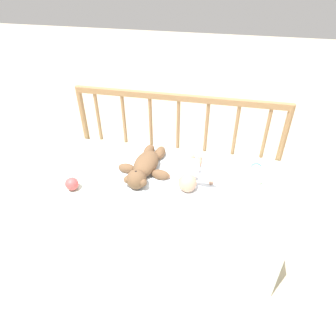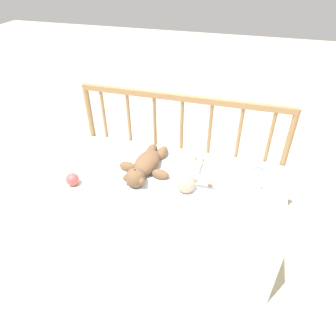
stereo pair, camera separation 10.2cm
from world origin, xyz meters
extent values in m
plane|color=#C6B293|center=(0.00, 0.00, 0.00)|extent=(12.00, 12.00, 0.00)
cube|color=silver|center=(0.00, 0.00, 0.27)|extent=(1.34, 0.62, 0.53)
cylinder|color=#997047|center=(-0.65, 0.33, 0.45)|extent=(0.04, 0.04, 0.91)
cylinder|color=#997047|center=(0.65, 0.33, 0.45)|extent=(0.04, 0.04, 0.91)
cube|color=#997047|center=(0.00, 0.33, 0.89)|extent=(1.30, 0.03, 0.04)
cylinder|color=#997047|center=(-0.54, 0.33, 0.70)|extent=(0.02, 0.02, 0.34)
cylinder|color=#997047|center=(-0.36, 0.33, 0.70)|extent=(0.02, 0.02, 0.34)
cylinder|color=#997047|center=(-0.18, 0.33, 0.70)|extent=(0.02, 0.02, 0.34)
cylinder|color=#997047|center=(0.00, 0.33, 0.70)|extent=(0.02, 0.02, 0.34)
cylinder|color=#997047|center=(0.18, 0.33, 0.70)|extent=(0.02, 0.02, 0.34)
cylinder|color=#997047|center=(0.36, 0.33, 0.70)|extent=(0.02, 0.02, 0.34)
cylinder|color=#997047|center=(0.54, 0.33, 0.70)|extent=(0.02, 0.02, 0.34)
cube|color=white|center=(-0.01, 0.04, 0.54)|extent=(0.77, 0.50, 0.01)
ellipsoid|color=brown|center=(-0.14, 0.04, 0.58)|extent=(0.15, 0.25, 0.10)
sphere|color=brown|center=(-0.15, -0.12, 0.59)|extent=(0.11, 0.11, 0.11)
sphere|color=beige|center=(-0.15, -0.12, 0.62)|extent=(0.05, 0.05, 0.05)
sphere|color=black|center=(-0.15, -0.12, 0.64)|extent=(0.02, 0.02, 0.02)
sphere|color=brown|center=(-0.11, -0.14, 0.59)|extent=(0.04, 0.04, 0.04)
sphere|color=brown|center=(-0.20, -0.13, 0.59)|extent=(0.04, 0.04, 0.04)
ellipsoid|color=brown|center=(-0.04, -0.02, 0.56)|extent=(0.11, 0.07, 0.06)
ellipsoid|color=brown|center=(-0.25, 0.00, 0.56)|extent=(0.11, 0.07, 0.06)
ellipsoid|color=brown|center=(-0.09, 0.19, 0.57)|extent=(0.07, 0.12, 0.06)
ellipsoid|color=brown|center=(-0.16, 0.20, 0.57)|extent=(0.07, 0.12, 0.06)
ellipsoid|color=white|center=(0.13, 0.04, 0.58)|extent=(0.10, 0.19, 0.09)
sphere|color=tan|center=(0.13, -0.09, 0.58)|extent=(0.10, 0.10, 0.10)
ellipsoid|color=white|center=(0.22, -0.06, 0.62)|extent=(0.12, 0.04, 0.03)
ellipsoid|color=white|center=(0.05, 0.00, 0.55)|extent=(0.12, 0.04, 0.03)
sphere|color=tan|center=(0.25, -0.01, 0.55)|extent=(0.03, 0.03, 0.03)
sphere|color=tan|center=(0.01, -0.01, 0.55)|extent=(0.03, 0.03, 0.03)
ellipsoid|color=tan|center=(0.16, 0.15, 0.55)|extent=(0.04, 0.13, 0.04)
ellipsoid|color=tan|center=(0.11, 0.15, 0.55)|extent=(0.04, 0.13, 0.04)
sphere|color=tan|center=(0.16, 0.22, 0.55)|extent=(0.03, 0.03, 0.03)
sphere|color=tan|center=(0.12, 0.22, 0.55)|extent=(0.03, 0.03, 0.03)
cylinder|color=#F4E5CC|center=(0.50, 0.10, 0.56)|extent=(0.06, 0.12, 0.06)
cylinder|color=#4C99D8|center=(0.50, 0.16, 0.56)|extent=(0.06, 0.02, 0.06)
sphere|color=#EAC67F|center=(0.50, 0.18, 0.56)|extent=(0.04, 0.04, 0.04)
sphere|color=#DB4C4C|center=(-0.50, -0.21, 0.57)|extent=(0.07, 0.07, 0.07)
camera|label=1|loc=(0.28, -1.34, 1.63)|focal=32.00mm
camera|label=2|loc=(0.38, -1.31, 1.63)|focal=32.00mm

